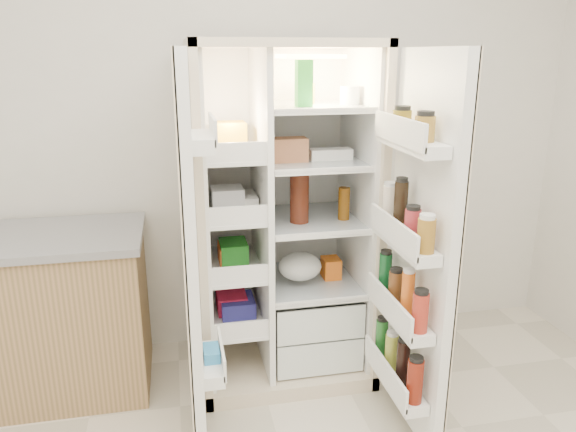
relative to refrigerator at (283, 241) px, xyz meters
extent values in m
cube|color=silver|center=(-0.16, 0.35, 0.61)|extent=(4.00, 0.02, 2.70)
cube|color=beige|center=(-0.02, 0.28, 0.16)|extent=(0.92, 0.04, 1.80)
cube|color=beige|center=(-0.46, -0.05, 0.16)|extent=(0.04, 0.70, 1.80)
cube|color=beige|center=(0.42, -0.05, 0.16)|extent=(0.04, 0.70, 1.80)
cube|color=beige|center=(-0.02, -0.05, 1.04)|extent=(0.92, 0.70, 0.04)
cube|color=beige|center=(-0.02, -0.05, -0.70)|extent=(0.92, 0.70, 0.08)
cube|color=white|center=(-0.02, 0.25, 0.18)|extent=(0.84, 0.02, 1.68)
cube|color=white|center=(-0.43, -0.05, 0.18)|extent=(0.02, 0.62, 1.68)
cube|color=white|center=(0.39, -0.05, 0.18)|extent=(0.02, 0.62, 1.68)
cube|color=white|center=(-0.13, -0.05, 0.18)|extent=(0.03, 0.62, 1.68)
cube|color=white|center=(0.14, -0.07, -0.56)|extent=(0.47, 0.52, 0.19)
cube|color=white|center=(0.14, -0.07, -0.36)|extent=(0.47, 0.52, 0.19)
cube|color=#FFD18C|center=(0.14, 0.00, 0.98)|extent=(0.30, 0.30, 0.02)
cube|color=white|center=(-0.28, -0.05, -0.39)|extent=(0.28, 0.58, 0.02)
cube|color=white|center=(-0.28, -0.05, -0.09)|extent=(0.28, 0.58, 0.02)
cube|color=white|center=(-0.28, -0.05, 0.21)|extent=(0.28, 0.58, 0.02)
cube|color=white|center=(-0.28, -0.05, 0.51)|extent=(0.28, 0.58, 0.02)
cube|color=silver|center=(0.14, -0.05, -0.22)|extent=(0.49, 0.58, 0.01)
cube|color=silver|center=(0.14, -0.05, 0.14)|extent=(0.49, 0.58, 0.01)
cube|color=silver|center=(0.14, -0.05, 0.46)|extent=(0.49, 0.58, 0.02)
cube|color=silver|center=(0.14, -0.05, 0.74)|extent=(0.49, 0.58, 0.02)
cube|color=#F8234F|center=(-0.28, -0.05, -0.33)|extent=(0.16, 0.20, 0.10)
cube|color=#258725|center=(-0.28, -0.05, -0.02)|extent=(0.14, 0.18, 0.12)
cube|color=white|center=(-0.28, -0.05, 0.25)|extent=(0.20, 0.22, 0.07)
cube|color=yellow|center=(-0.28, -0.05, 0.59)|extent=(0.15, 0.16, 0.14)
cube|color=#3B39AC|center=(-0.28, -0.05, -0.34)|extent=(0.18, 0.20, 0.09)
cube|color=#DA5E26|center=(-0.28, -0.05, -0.03)|extent=(0.14, 0.18, 0.10)
cube|color=white|center=(-0.28, -0.05, 0.28)|extent=(0.16, 0.16, 0.12)
sphere|color=orange|center=(0.01, -0.15, -0.62)|extent=(0.07, 0.07, 0.07)
sphere|color=orange|center=(0.10, -0.11, -0.62)|extent=(0.07, 0.07, 0.07)
sphere|color=orange|center=(0.20, -0.15, -0.62)|extent=(0.07, 0.07, 0.07)
sphere|color=orange|center=(0.06, -0.01, -0.62)|extent=(0.07, 0.07, 0.07)
sphere|color=orange|center=(0.16, -0.03, -0.62)|extent=(0.07, 0.07, 0.07)
sphere|color=orange|center=(0.26, -0.07, -0.62)|extent=(0.07, 0.07, 0.07)
ellipsoid|color=#3F6E24|center=(0.14, -0.05, -0.34)|extent=(0.26, 0.24, 0.11)
cylinder|color=#4F1E11|center=(0.06, -0.12, 0.30)|extent=(0.10, 0.10, 0.31)
cylinder|color=brown|center=(0.30, -0.12, 0.23)|extent=(0.06, 0.06, 0.17)
cube|color=green|center=(0.07, -0.16, 0.85)|extent=(0.07, 0.07, 0.22)
cylinder|color=white|center=(0.32, -0.10, 0.79)|extent=(0.10, 0.10, 0.09)
cylinder|color=#A37625|center=(0.13, -0.01, 0.79)|extent=(0.08, 0.08, 0.10)
cube|color=white|center=(0.23, -0.09, 0.49)|extent=(0.22, 0.09, 0.05)
cube|color=#BD744B|center=(0.01, -0.10, 0.52)|extent=(0.19, 0.11, 0.12)
ellipsoid|color=silver|center=(0.07, -0.11, -0.14)|extent=(0.23, 0.21, 0.15)
cube|color=orange|center=(0.26, -0.05, -0.16)|extent=(0.09, 0.11, 0.11)
cube|color=white|center=(-0.52, -0.60, 0.16)|extent=(0.05, 0.40, 1.72)
cube|color=beige|center=(-0.54, -0.60, 0.16)|extent=(0.01, 0.40, 1.72)
cube|color=white|center=(-0.45, -0.60, -0.34)|extent=(0.09, 0.32, 0.06)
cube|color=white|center=(-0.45, -0.60, 0.66)|extent=(0.09, 0.32, 0.06)
cube|color=#338CCC|center=(-0.45, -0.60, -0.31)|extent=(0.07, 0.12, 0.10)
cube|color=white|center=(0.48, -0.69, 0.16)|extent=(0.05, 0.58, 1.72)
cube|color=beige|center=(0.51, -0.69, 0.16)|extent=(0.01, 0.58, 1.72)
cube|color=white|center=(0.40, -0.69, -0.48)|extent=(0.11, 0.50, 0.05)
cube|color=white|center=(0.40, -0.69, -0.14)|extent=(0.11, 0.50, 0.05)
cube|color=white|center=(0.40, -0.69, 0.21)|extent=(0.11, 0.50, 0.05)
cube|color=white|center=(0.40, -0.69, 0.64)|extent=(0.11, 0.50, 0.05)
cylinder|color=maroon|center=(0.40, -0.89, -0.36)|extent=(0.07, 0.07, 0.20)
cylinder|color=black|center=(0.40, -0.76, -0.35)|extent=(0.06, 0.06, 0.22)
cylinder|color=#A0A838|center=(0.40, -0.63, -0.37)|extent=(0.06, 0.06, 0.18)
cylinder|color=#216425|center=(0.40, -0.50, -0.36)|extent=(0.06, 0.06, 0.19)
cylinder|color=#A6291B|center=(0.40, -0.89, -0.03)|extent=(0.07, 0.07, 0.17)
cylinder|color=orange|center=(0.40, -0.76, -0.01)|extent=(0.06, 0.06, 0.21)
cylinder|color=brown|center=(0.40, -0.63, -0.04)|extent=(0.07, 0.07, 0.16)
cylinder|color=#124F23|center=(0.40, -0.50, -0.02)|extent=(0.06, 0.06, 0.20)
cylinder|color=olive|center=(0.40, -0.89, 0.30)|extent=(0.07, 0.07, 0.14)
cylinder|color=maroon|center=(0.40, -0.76, 0.30)|extent=(0.07, 0.07, 0.14)
cylinder|color=black|center=(0.40, -0.63, 0.35)|extent=(0.06, 0.06, 0.23)
cylinder|color=beige|center=(0.40, -0.50, 0.32)|extent=(0.06, 0.06, 0.18)
cylinder|color=olive|center=(0.40, -0.81, 0.71)|extent=(0.08, 0.08, 0.10)
cylinder|color=#7B6216|center=(0.40, -0.59, 0.71)|extent=(0.08, 0.08, 0.10)
cube|color=#A57C52|center=(-1.34, -0.01, -0.33)|extent=(1.16, 0.60, 0.83)
cube|color=gray|center=(-1.34, -0.01, 0.10)|extent=(1.20, 0.64, 0.04)
camera|label=1|loc=(-0.55, -2.77, 0.99)|focal=34.00mm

